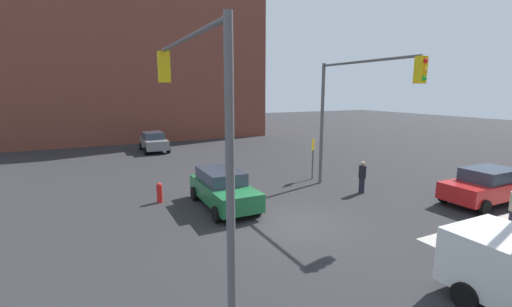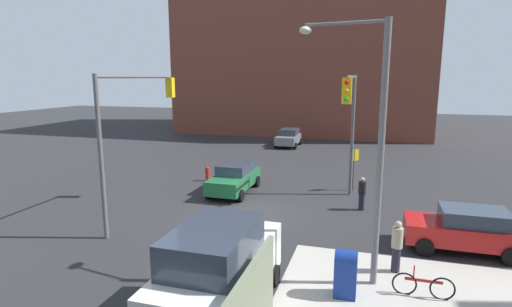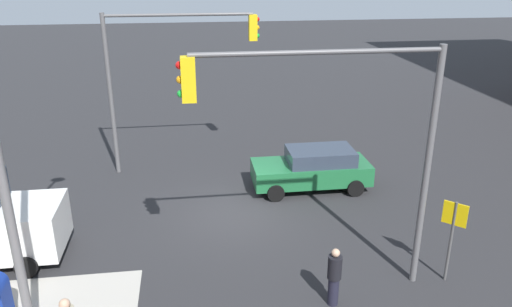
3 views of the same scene
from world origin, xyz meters
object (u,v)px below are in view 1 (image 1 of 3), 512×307
Objects in this scene: sedan_green at (223,188)px; pedestrian_crossing at (362,177)px; traffic_signal_nw_corner at (354,99)px; traffic_signal_se_corner at (194,108)px; hatchback_red at (485,186)px; sedan_gray at (154,141)px; fire_hydrant at (159,192)px.

pedestrian_crossing is at bearing 80.24° from sedan_green.
traffic_signal_nw_corner is 1.00× the size of traffic_signal_se_corner.
hatchback_red is at bearing -136.54° from pedestrian_crossing.
pedestrian_crossing is at bearing 84.16° from traffic_signal_nw_corner.
traffic_signal_nw_corner reaches higher than sedan_gray.
sedan_gray and hatchback_red have the same top height.
sedan_green is 11.86m from hatchback_red.
traffic_signal_nw_corner is at bearing 71.40° from fire_hydrant.
traffic_signal_se_corner is 1.45× the size of sedan_green.
sedan_gray is 0.95× the size of hatchback_red.
hatchback_red is 5.33m from pedestrian_crossing.
pedestrian_crossing reaches higher than sedan_gray.
hatchback_red is (-0.44, 13.53, -3.82)m from traffic_signal_se_corner.
fire_hydrant is 3.05m from sedan_green.
fire_hydrant is at bearing -116.91° from hatchback_red.
pedestrian_crossing is (0.07, 0.70, -3.83)m from traffic_signal_nw_corner.
sedan_green is at bearing 152.93° from traffic_signal_se_corner.
traffic_signal_se_corner is at bearing -2.40° from fire_hydrant.
pedestrian_crossing is (17.03, 7.19, 0.00)m from sedan_gray.
hatchback_red is (6.71, 13.23, 0.36)m from fire_hydrant.
fire_hydrant is (-2.93, -8.70, -4.19)m from traffic_signal_nw_corner.
traffic_signal_se_corner is 11.22m from pedestrian_crossing.
fire_hydrant is at bearing -126.51° from sedan_green.
traffic_signal_se_corner is 7.12m from sedan_green.
hatchback_red reaches higher than fire_hydrant.
traffic_signal_se_corner is 8.29m from fire_hydrant.
traffic_signal_nw_corner reaches higher than hatchback_red.
traffic_signal_se_corner reaches higher than pedestrian_crossing.
sedan_green is 1.10× the size of hatchback_red.
fire_hydrant is at bearing 69.90° from pedestrian_crossing.
hatchback_red is 2.49× the size of pedestrian_crossing.
hatchback_red is at bearing 91.85° from traffic_signal_se_corner.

